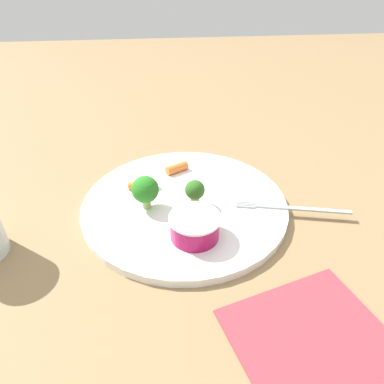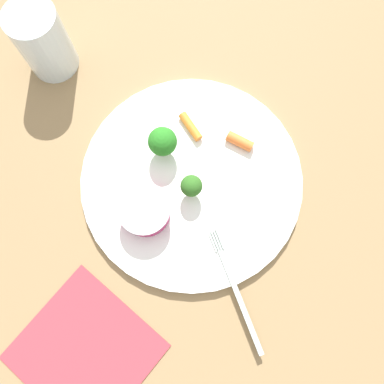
% 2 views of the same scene
% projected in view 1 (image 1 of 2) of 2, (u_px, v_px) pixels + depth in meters
% --- Properties ---
extents(ground_plane, '(2.40, 2.40, 0.00)m').
position_uv_depth(ground_plane, '(185.00, 208.00, 0.52)').
color(ground_plane, olive).
extents(plate, '(0.30, 0.30, 0.01)m').
position_uv_depth(plate, '(185.00, 204.00, 0.51)').
color(plate, white).
rests_on(plate, ground_plane).
extents(sauce_cup, '(0.07, 0.07, 0.03)m').
position_uv_depth(sauce_cup, '(195.00, 227.00, 0.44)').
color(sauce_cup, '#9D1049').
rests_on(sauce_cup, plate).
extents(broccoli_floret_0, '(0.03, 0.03, 0.04)m').
position_uv_depth(broccoli_floret_0, '(195.00, 191.00, 0.49)').
color(broccoli_floret_0, '#7DBB59').
rests_on(broccoli_floret_0, plate).
extents(broccoli_floret_1, '(0.04, 0.04, 0.05)m').
position_uv_depth(broccoli_floret_1, '(145.00, 190.00, 0.48)').
color(broccoli_floret_1, '#85B35A').
rests_on(broccoli_floret_1, plate).
extents(carrot_stick_0, '(0.04, 0.01, 0.01)m').
position_uv_depth(carrot_stick_0, '(143.00, 185.00, 0.53)').
color(carrot_stick_0, orange).
rests_on(carrot_stick_0, plate).
extents(carrot_stick_1, '(0.04, 0.03, 0.01)m').
position_uv_depth(carrot_stick_1, '(177.00, 168.00, 0.57)').
color(carrot_stick_1, orange).
rests_on(carrot_stick_1, plate).
extents(fork, '(0.16, 0.05, 0.00)m').
position_uv_depth(fork, '(291.00, 208.00, 0.49)').
color(fork, '#ABB9B2').
rests_on(fork, plate).
extents(napkin, '(0.19, 0.18, 0.00)m').
position_uv_depth(napkin, '(317.00, 344.00, 0.34)').
color(napkin, '#B43741').
rests_on(napkin, ground_plane).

